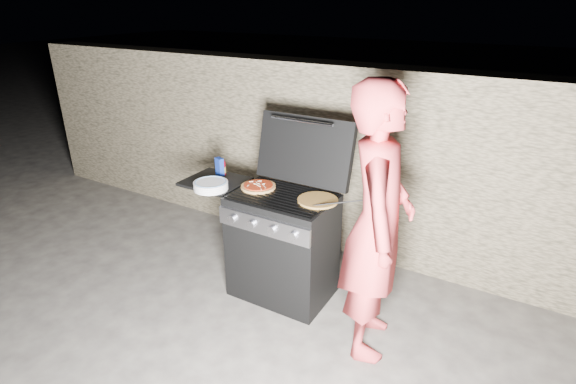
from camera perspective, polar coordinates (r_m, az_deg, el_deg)
The scene contains 10 objects.
ground at distance 3.98m, azimuth -0.64°, elevation -12.51°, with size 50.00×50.00×0.00m, color #3D3835.
stone_wall at distance 4.39m, azimuth 6.37°, elevation 4.25°, with size 8.00×0.35×1.80m, color gray.
gas_grill at distance 3.84m, azimuth -3.89°, elevation -5.87°, with size 1.34×0.79×0.91m, color black, non-canonical shape.
pizza_topped at distance 3.66m, azimuth -3.79°, elevation 0.77°, with size 0.28×0.28×0.03m, color gold, non-canonical shape.
pizza_plain at distance 3.42m, azimuth 3.80°, elevation -1.04°, with size 0.31×0.31×0.02m, color #B98B37.
sauce_jar at distance 3.99m, azimuth -8.50°, elevation 3.10°, with size 0.08×0.08×0.13m, color maroon.
blue_carton at distance 3.95m, azimuth -8.68°, elevation 3.16°, with size 0.08×0.04×0.16m, color navy.
plate_stack at distance 3.69m, azimuth -9.77°, elevation 0.82°, with size 0.28×0.28×0.06m, color white.
person at distance 3.03m, azimuth 11.29°, elevation -4.07°, with size 0.70×0.46×1.92m, color #DC3D42.
tongs at distance 3.30m, azimuth 6.37°, elevation -1.46°, with size 0.01×0.01×0.40m, color black.
Camera 1 is at (1.66, -2.76, 2.34)m, focal length 28.00 mm.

